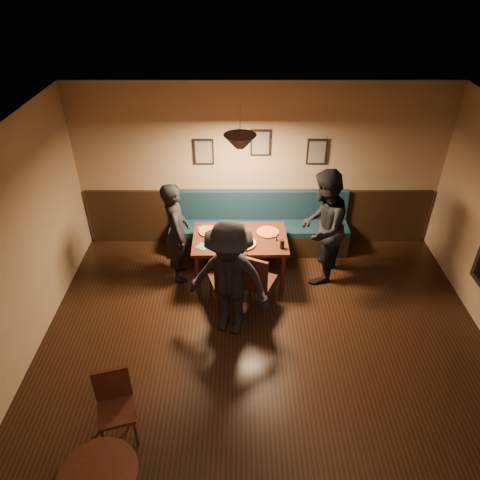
{
  "coord_description": "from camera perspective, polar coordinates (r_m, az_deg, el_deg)",
  "views": [
    {
      "loc": [
        -0.33,
        -3.16,
        4.46
      ],
      "look_at": [
        -0.32,
        2.07,
        0.95
      ],
      "focal_mm": 33.17,
      "sensor_mm": 36.0,
      "label": 1
    }
  ],
  "objects": [
    {
      "name": "floor",
      "position": [
        5.48,
        3.65,
        -20.75
      ],
      "size": [
        7.0,
        7.0,
        0.0
      ],
      "primitive_type": "plane",
      "color": "black",
      "rests_on": "ground"
    },
    {
      "name": "wainscot",
      "position": [
        7.73,
        2.4,
        3.04
      ],
      "size": [
        5.88,
        0.06,
        1.0
      ],
      "primitive_type": "cube",
      "color": "black",
      "rests_on": "ground"
    },
    {
      "name": "chair_near_right",
      "position": [
        6.28,
        2.24,
        -5.16
      ],
      "size": [
        0.59,
        0.59,
        1.01
      ],
      "primitive_type": null,
      "rotation": [
        0.0,
        0.0,
        -0.42
      ],
      "color": "black",
      "rests_on": "floor"
    },
    {
      "name": "diner_front",
      "position": [
        5.72,
        -1.38,
        -5.2
      ],
      "size": [
        1.26,
        0.98,
        1.71
      ],
      "primitive_type": "imported",
      "rotation": [
        0.0,
        0.0,
        -0.36
      ],
      "color": "black",
      "rests_on": "floor"
    },
    {
      "name": "cutlery_set",
      "position": [
        6.34,
        -0.34,
        -1.79
      ],
      "size": [
        0.19,
        0.05,
        0.0
      ],
      "primitive_type": "cube",
      "rotation": [
        0.0,
        0.0,
        1.41
      ],
      "color": "silver",
      "rests_on": "dining_table"
    },
    {
      "name": "pizza_a",
      "position": [
        6.82,
        -3.95,
        1.13
      ],
      "size": [
        0.36,
        0.36,
        0.04
      ],
      "primitive_type": "cylinder",
      "rotation": [
        0.0,
        0.0,
        0.09
      ],
      "color": "#C08424",
      "rests_on": "dining_table"
    },
    {
      "name": "dining_table",
      "position": [
        6.91,
        -0.0,
        -2.3
      ],
      "size": [
        1.43,
        0.93,
        0.76
      ],
      "primitive_type": "cube",
      "rotation": [
        0.0,
        0.0,
        0.01
      ],
      "color": "black",
      "rests_on": "floor"
    },
    {
      "name": "ceiling",
      "position": [
        3.59,
        5.25,
        6.13
      ],
      "size": [
        7.0,
        7.0,
        0.0
      ],
      "primitive_type": "plane",
      "rotation": [
        3.14,
        0.0,
        0.0
      ],
      "color": "silver",
      "rests_on": "ground"
    },
    {
      "name": "booth_bench",
      "position": [
        7.5,
        2.47,
        1.98
      ],
      "size": [
        3.0,
        0.6,
        1.0
      ],
      "primitive_type": null,
      "color": "#0F232D",
      "rests_on": "ground"
    },
    {
      "name": "picture_center",
      "position": [
        7.13,
        2.66,
        12.39
      ],
      "size": [
        0.32,
        0.04,
        0.42
      ],
      "primitive_type": "cube",
      "color": "black",
      "rests_on": "wall_back"
    },
    {
      "name": "soda_glass",
      "position": [
        6.45,
        5.44,
        -0.54
      ],
      "size": [
        0.08,
        0.08,
        0.14
      ],
      "primitive_type": "cylinder",
      "rotation": [
        0.0,
        0.0,
        -0.33
      ],
      "color": "black",
      "rests_on": "dining_table"
    },
    {
      "name": "cafe_chair_far",
      "position": [
        5.09,
        -15.67,
        -20.33
      ],
      "size": [
        0.47,
        0.47,
        0.86
      ],
      "primitive_type": null,
      "rotation": [
        0.0,
        0.0,
        3.42
      ],
      "color": "#321E0D",
      "rests_on": "floor"
    },
    {
      "name": "diner_left",
      "position": [
        6.77,
        -8.15,
        0.94
      ],
      "size": [
        0.49,
        0.66,
        1.64
      ],
      "primitive_type": "imported",
      "rotation": [
        0.0,
        0.0,
        1.75
      ],
      "color": "black",
      "rests_on": "floor"
    },
    {
      "name": "chair_near_left",
      "position": [
        6.33,
        -1.86,
        -5.05
      ],
      "size": [
        0.54,
        0.54,
        0.96
      ],
      "primitive_type": null,
      "rotation": [
        0.0,
        0.0,
        0.32
      ],
      "color": "black",
      "rests_on": "floor"
    },
    {
      "name": "picture_left",
      "position": [
        7.21,
        -4.68,
        11.25
      ],
      "size": [
        0.32,
        0.04,
        0.42
      ],
      "primitive_type": "cube",
      "color": "black",
      "rests_on": "wall_back"
    },
    {
      "name": "napkin_a",
      "position": [
        6.93,
        -4.84,
        1.53
      ],
      "size": [
        0.19,
        0.19,
        0.01
      ],
      "primitive_type": "cube",
      "rotation": [
        0.0,
        0.0,
        0.45
      ],
      "color": "#228035",
      "rests_on": "dining_table"
    },
    {
      "name": "wall_back",
      "position": [
        7.34,
        2.56,
        9.2
      ],
      "size": [
        6.0,
        0.0,
        6.0
      ],
      "primitive_type": "plane",
      "rotation": [
        1.57,
        0.0,
        0.0
      ],
      "color": "#8C704F",
      "rests_on": "ground"
    },
    {
      "name": "pizza_c",
      "position": [
        6.8,
        3.58,
        1.04
      ],
      "size": [
        0.35,
        0.35,
        0.04
      ],
      "primitive_type": "cylinder",
      "rotation": [
        0.0,
        0.0,
        -0.04
      ],
      "color": "orange",
      "rests_on": "dining_table"
    },
    {
      "name": "tabasco_bottle",
      "position": [
        6.61,
        4.72,
        0.31
      ],
      "size": [
        0.03,
        0.03,
        0.11
      ],
      "primitive_type": "cylinder",
      "rotation": [
        0.0,
        0.0,
        0.19
      ],
      "color": "#9F050A",
      "rests_on": "dining_table"
    },
    {
      "name": "pendant_lamp",
      "position": [
        6.0,
        -0.0,
        12.26
      ],
      "size": [
        0.44,
        0.44,
        0.25
      ],
      "primitive_type": "cone",
      "rotation": [
        3.14,
        0.0,
        0.0
      ],
      "color": "black",
      "rests_on": "ceiling"
    },
    {
      "name": "pizza_b",
      "position": [
        6.52,
        0.43,
        -0.42
      ],
      "size": [
        0.48,
        0.48,
        0.04
      ],
      "primitive_type": "cylinder",
      "rotation": [
        0.0,
        0.0,
        -0.35
      ],
      "color": "orange",
      "rests_on": "dining_table"
    },
    {
      "name": "picture_right",
      "position": [
        7.29,
        9.85,
        11.13
      ],
      "size": [
        0.32,
        0.04,
        0.42
      ],
      "primitive_type": "cube",
      "color": "black",
      "rests_on": "wall_back"
    },
    {
      "name": "diner_right",
      "position": [
        6.74,
        10.53,
        1.56
      ],
      "size": [
        0.99,
        1.1,
        1.84
      ],
      "primitive_type": "imported",
      "rotation": [
        0.0,
        0.0,
        -1.97
      ],
      "color": "black",
      "rests_on": "floor"
    },
    {
      "name": "napkin_b",
      "position": [
        6.51,
        -4.85,
        -0.83
      ],
      "size": [
        0.22,
        0.22,
        0.01
      ],
      "primitive_type": "cube",
      "rotation": [
        0.0,
        0.0,
        -0.53
      ],
      "color": "#1E7322",
      "rests_on": "dining_table"
    }
  ]
}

